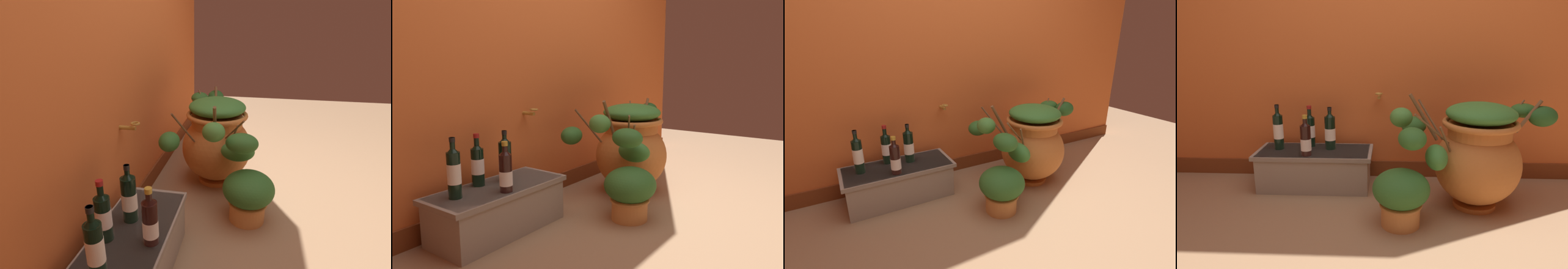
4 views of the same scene
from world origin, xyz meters
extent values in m
plane|color=#9E7A56|center=(0.00, 0.00, 0.00)|extent=(7.00, 7.00, 0.00)
cube|color=#D6662D|center=(0.00, 1.20, 1.30)|extent=(4.40, 0.20, 2.60)
cube|color=brown|center=(0.00, 1.10, 0.06)|extent=(4.40, 0.02, 0.13)
cylinder|color=#B28433|center=(-0.07, 1.05, 0.65)|extent=(0.02, 0.10, 0.02)
torus|color=#B28433|center=(-0.07, 1.00, 0.68)|extent=(0.06, 0.06, 0.01)
cylinder|color=#C17033|center=(0.57, 0.60, 0.02)|extent=(0.27, 0.27, 0.03)
ellipsoid|color=#C17033|center=(0.57, 0.60, 0.29)|extent=(0.54, 0.54, 0.52)
cylinder|color=#C17033|center=(0.57, 0.60, 0.52)|extent=(0.39, 0.39, 0.09)
torus|color=#C17033|center=(0.57, 0.60, 0.56)|extent=(0.47, 0.47, 0.04)
cylinder|color=brown|center=(0.26, 0.44, 0.56)|extent=(0.23, 0.14, 0.22)
ellipsoid|color=#2D6628|center=(0.14, 0.38, 0.52)|extent=(0.17, 0.21, 0.13)
cylinder|color=brown|center=(0.83, 0.75, 0.60)|extent=(0.15, 0.11, 0.15)
ellipsoid|color=#2D6628|center=(0.90, 0.79, 0.61)|extent=(0.17, 0.15, 0.09)
cylinder|color=brown|center=(0.88, 0.65, 0.60)|extent=(0.17, 0.05, 0.21)
ellipsoid|color=#235623|center=(0.97, 0.66, 0.60)|extent=(0.18, 0.14, 0.13)
cylinder|color=brown|center=(0.22, 0.57, 0.60)|extent=(0.20, 0.04, 0.30)
ellipsoid|color=#428438|center=(0.08, 0.56, 0.60)|extent=(0.14, 0.14, 0.12)
cylinder|color=brown|center=(0.28, 0.80, 0.54)|extent=(0.17, 0.14, 0.26)
ellipsoid|color=#2D6628|center=(0.18, 0.87, 0.48)|extent=(0.18, 0.14, 0.13)
cylinder|color=brown|center=(0.34, 0.45, 0.50)|extent=(0.09, 0.06, 0.17)
ellipsoid|color=#387A33|center=(0.28, 0.41, 0.40)|extent=(0.13, 0.23, 0.14)
ellipsoid|color=#387A33|center=(0.57, 0.60, 0.62)|extent=(0.43, 0.43, 0.13)
cube|color=#9E9384|center=(-0.54, 0.87, 0.14)|extent=(0.79, 0.34, 0.28)
cube|color=gray|center=(-0.54, 0.87, 0.27)|extent=(0.84, 0.36, 0.03)
cylinder|color=black|center=(-0.43, 0.91, 0.40)|extent=(0.08, 0.08, 0.24)
cone|color=black|center=(-0.43, 0.91, 0.54)|extent=(0.08, 0.08, 0.04)
cylinder|color=black|center=(-0.43, 0.91, 0.56)|extent=(0.03, 0.03, 0.07)
cylinder|color=black|center=(-0.43, 0.91, 0.58)|extent=(0.03, 0.03, 0.02)
cylinder|color=white|center=(-0.43, 0.91, 0.39)|extent=(0.08, 0.08, 0.09)
cylinder|color=black|center=(-0.57, 0.75, 0.39)|extent=(0.07, 0.07, 0.21)
cone|color=black|center=(-0.57, 0.75, 0.51)|extent=(0.07, 0.07, 0.04)
cylinder|color=black|center=(-0.57, 0.75, 0.53)|extent=(0.03, 0.03, 0.07)
cylinder|color=#B7932D|center=(-0.57, 0.75, 0.56)|extent=(0.03, 0.03, 0.02)
cylinder|color=silver|center=(-0.57, 0.75, 0.36)|extent=(0.07, 0.07, 0.08)
cylinder|color=black|center=(-0.81, 0.89, 0.41)|extent=(0.07, 0.07, 0.25)
cone|color=black|center=(-0.81, 0.89, 0.55)|extent=(0.07, 0.07, 0.04)
cylinder|color=black|center=(-0.81, 0.89, 0.57)|extent=(0.03, 0.03, 0.08)
cylinder|color=black|center=(-0.81, 0.89, 0.60)|extent=(0.03, 0.03, 0.02)
cylinder|color=white|center=(-0.81, 0.89, 0.42)|extent=(0.07, 0.07, 0.11)
cylinder|color=black|center=(-0.59, 0.97, 0.39)|extent=(0.07, 0.07, 0.22)
cone|color=black|center=(-0.59, 0.97, 0.52)|extent=(0.07, 0.07, 0.04)
cylinder|color=black|center=(-0.59, 0.97, 0.55)|extent=(0.03, 0.03, 0.09)
cylinder|color=maroon|center=(-0.59, 0.97, 0.58)|extent=(0.03, 0.03, 0.02)
cylinder|color=silver|center=(-0.59, 0.97, 0.40)|extent=(0.08, 0.08, 0.09)
cylinder|color=#D68E4C|center=(0.08, 0.32, 0.07)|extent=(0.23, 0.23, 0.14)
torus|color=#C58346|center=(0.08, 0.32, 0.13)|extent=(0.25, 0.25, 0.02)
ellipsoid|color=#2D6628|center=(0.08, 0.32, 0.23)|extent=(0.34, 0.33, 0.23)
camera|label=1|loc=(-1.66, 0.33, 1.25)|focal=28.03mm
camera|label=2|loc=(-2.03, -0.85, 0.99)|focal=36.15mm
camera|label=3|loc=(-0.94, -1.19, 1.27)|focal=26.12mm
camera|label=4|loc=(0.00, -1.57, 1.08)|focal=32.52mm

